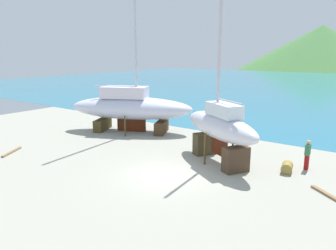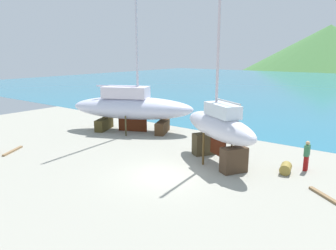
% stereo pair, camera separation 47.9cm
% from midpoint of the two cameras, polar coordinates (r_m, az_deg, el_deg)
% --- Properties ---
extents(ground_plane, '(47.31, 47.31, 0.00)m').
position_cam_midpoint_polar(ground_plane, '(15.14, -6.42, -11.62)').
color(ground_plane, gray).
extents(headland_hill, '(129.53, 129.53, 35.44)m').
position_cam_midpoint_polar(headland_hill, '(153.39, 25.34, 9.27)').
color(headland_hill, '#45783D').
rests_on(headland_hill, ground).
extents(sailboat_large_starboard, '(6.58, 4.84, 11.22)m').
position_cam_midpoint_polar(sailboat_large_starboard, '(18.32, 8.59, -0.44)').
color(sailboat_large_starboard, '#433923').
rests_on(sailboat_large_starboard, ground).
extents(sailboat_mid_port, '(10.28, 6.76, 17.91)m').
position_cam_midpoint_polar(sailboat_mid_port, '(25.71, -7.27, 3.27)').
color(sailboat_mid_port, '#48301B').
rests_on(sailboat_mid_port, ground).
extents(worker, '(0.25, 0.45, 1.65)m').
position_cam_midpoint_polar(worker, '(18.83, 23.04, -4.86)').
color(worker, maroon).
rests_on(worker, ground).
extents(barrel_tipped_left, '(0.71, 0.93, 0.56)m').
position_cam_midpoint_polar(barrel_tipped_left, '(18.14, 19.84, -7.17)').
color(barrel_tipped_left, olive).
rests_on(barrel_tipped_left, ground).
extents(timber_long_fore, '(1.17, 1.81, 0.11)m').
position_cam_midpoint_polar(timber_long_fore, '(22.82, -26.76, -4.34)').
color(timber_long_fore, '#8D6D4A').
rests_on(timber_long_fore, ground).
extents(timber_long_aft, '(1.97, 1.62, 0.11)m').
position_cam_midpoint_polar(timber_long_aft, '(15.95, 26.40, -11.43)').
color(timber_long_aft, olive).
rests_on(timber_long_aft, ground).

